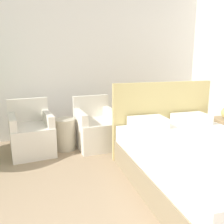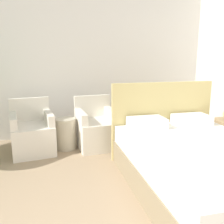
{
  "view_description": "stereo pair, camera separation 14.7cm",
  "coord_description": "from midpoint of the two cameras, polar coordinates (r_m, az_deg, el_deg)",
  "views": [
    {
      "loc": [
        -0.49,
        -0.94,
        1.52
      ],
      "look_at": [
        0.57,
        2.7,
        0.66
      ],
      "focal_mm": 40.0,
      "sensor_mm": 36.0,
      "label": 1
    },
    {
      "loc": [
        -0.35,
        -0.98,
        1.52
      ],
      "look_at": [
        0.57,
        2.7,
        0.66
      ],
      "focal_mm": 40.0,
      "sensor_mm": 36.0,
      "label": 2
    }
  ],
  "objects": [
    {
      "name": "bed",
      "position": [
        3.13,
        18.6,
        -11.04
      ],
      "size": [
        1.57,
        2.22,
        1.14
      ],
      "color": "#8C7A5B",
      "rests_on": "ground_plane"
    },
    {
      "name": "armchair_near_window_left",
      "position": [
        4.16,
        -18.84,
        -5.22
      ],
      "size": [
        0.72,
        0.77,
        0.84
      ],
      "rotation": [
        0.0,
        0.0,
        0.14
      ],
      "color": "silver",
      "rests_on": "ground_plane"
    },
    {
      "name": "side_table",
      "position": [
        4.19,
        -11.66,
        -5.02
      ],
      "size": [
        0.33,
        0.33,
        0.51
      ],
      "color": "#B7AD93",
      "rests_on": "ground_plane"
    },
    {
      "name": "armchair_near_window_right",
      "position": [
        4.22,
        -4.64,
        -4.26
      ],
      "size": [
        0.68,
        0.73,
        0.84
      ],
      "rotation": [
        0.0,
        0.0,
        0.08
      ],
      "color": "silver",
      "rests_on": "ground_plane"
    },
    {
      "name": "wall_back",
      "position": [
        4.73,
        -11.33,
        11.69
      ],
      "size": [
        10.0,
        0.06,
        2.9
      ],
      "color": "silver",
      "rests_on": "ground_plane"
    }
  ]
}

